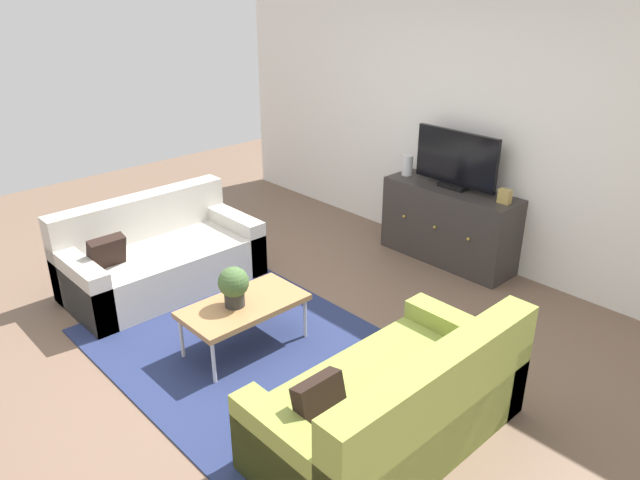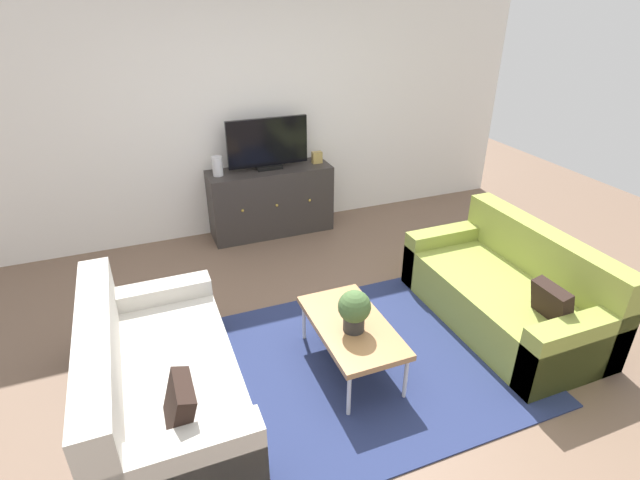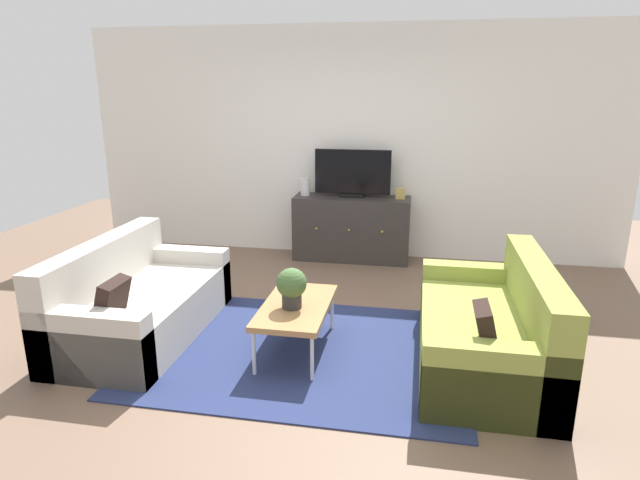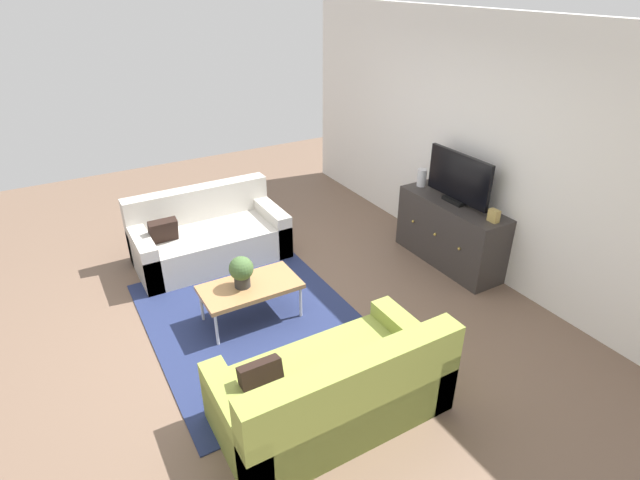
% 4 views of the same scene
% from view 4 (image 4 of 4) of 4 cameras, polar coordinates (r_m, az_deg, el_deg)
% --- Properties ---
extents(ground_plane, '(10.00, 10.00, 0.00)m').
position_cam_4_polar(ground_plane, '(5.03, -5.93, -8.68)').
color(ground_plane, brown).
extents(wall_back, '(6.40, 0.12, 2.70)m').
position_cam_4_polar(wall_back, '(5.78, 17.35, 10.31)').
color(wall_back, white).
rests_on(wall_back, ground_plane).
extents(area_rug, '(2.50, 1.90, 0.01)m').
position_cam_4_polar(area_rug, '(4.98, -7.52, -9.12)').
color(area_rug, navy).
rests_on(area_rug, ground_plane).
extents(couch_left_side, '(0.89, 1.70, 0.79)m').
position_cam_4_polar(couch_left_side, '(6.01, -12.71, 0.37)').
color(couch_left_side, beige).
rests_on(couch_left_side, ground_plane).
extents(couch_right_side, '(0.89, 1.70, 0.79)m').
position_cam_4_polar(couch_right_side, '(3.85, 1.80, -17.22)').
color(couch_right_side, olive).
rests_on(couch_right_side, ground_plane).
extents(coffee_table, '(0.50, 0.93, 0.39)m').
position_cam_4_polar(coffee_table, '(4.81, -7.97, -5.43)').
color(coffee_table, '#A37547').
rests_on(coffee_table, ground_plane).
extents(potted_plant, '(0.23, 0.23, 0.31)m').
position_cam_4_polar(potted_plant, '(4.70, -8.95, -3.47)').
color(potted_plant, '#2D2D2D').
rests_on(potted_plant, coffee_table).
extents(tv_console, '(1.36, 0.47, 0.76)m').
position_cam_4_polar(tv_console, '(5.90, 14.59, 0.82)').
color(tv_console, '#332D2B').
rests_on(tv_console, ground_plane).
extents(flat_screen_tv, '(0.88, 0.16, 0.55)m').
position_cam_4_polar(flat_screen_tv, '(5.65, 15.54, 6.75)').
color(flat_screen_tv, black).
rests_on(flat_screen_tv, tv_console).
extents(glass_vase, '(0.11, 0.11, 0.21)m').
position_cam_4_polar(glass_vase, '(6.08, 11.54, 6.99)').
color(glass_vase, silver).
rests_on(glass_vase, tv_console).
extents(mantel_clock, '(0.11, 0.07, 0.13)m').
position_cam_4_polar(mantel_clock, '(5.38, 19.21, 2.63)').
color(mantel_clock, tan).
rests_on(mantel_clock, tv_console).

